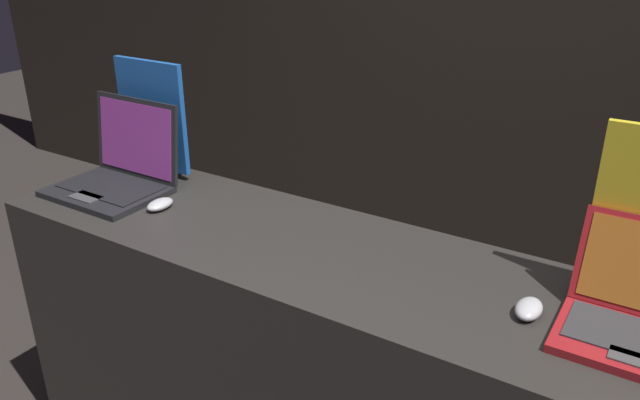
% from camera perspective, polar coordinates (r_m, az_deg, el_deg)
% --- Properties ---
extents(wall_back, '(8.00, 0.05, 2.80)m').
position_cam_1_polar(wall_back, '(3.21, 17.81, 15.90)').
color(wall_back, black).
rests_on(wall_back, ground_plane).
extents(display_counter, '(2.10, 0.55, 0.96)m').
position_cam_1_polar(display_counter, '(2.02, 0.14, -16.58)').
color(display_counter, '#282623').
rests_on(display_counter, ground_plane).
extents(laptop_front, '(0.38, 0.32, 0.29)m').
position_cam_1_polar(laptop_front, '(2.22, -17.95, 2.61)').
color(laptop_front, black).
rests_on(laptop_front, display_counter).
extents(mouse_front, '(0.06, 0.10, 0.03)m').
position_cam_1_polar(mouse_front, '(2.04, -14.42, -0.39)').
color(mouse_front, '#B2B2B7').
rests_on(mouse_front, display_counter).
extents(promo_stand_front, '(0.30, 0.07, 0.41)m').
position_cam_1_polar(promo_stand_front, '(2.29, -15.04, 6.97)').
color(promo_stand_front, black).
rests_on(promo_stand_front, display_counter).
extents(mouse_back, '(0.06, 0.10, 0.03)m').
position_cam_1_polar(mouse_back, '(1.54, 18.55, -9.41)').
color(mouse_back, '#B2B2B7').
rests_on(mouse_back, display_counter).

